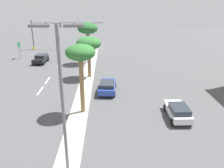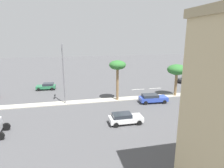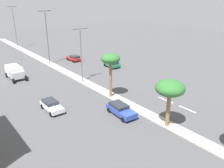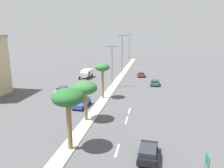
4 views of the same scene
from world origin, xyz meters
The scene contains 18 objects.
ground_plane centered at (0.00, 37.32, 0.00)m, with size 160.00×160.00×0.00m, color #4C4C4F.
median_curb centered at (0.00, 47.99, 0.06)m, with size 1.80×95.98×0.12m, color #B7B2A3.
lane_stripe_trailing centered at (5.51, 13.74, 0.01)m, with size 0.20×2.80×0.01m, color silver.
lane_stripe_near centered at (5.51, 22.31, 0.01)m, with size 0.20×2.80×0.01m, color silver.
lane_stripe_far centered at (5.51, 26.19, 0.01)m, with size 0.20×2.80×0.01m, color silver.
directional_road_sign centered at (13.63, 9.27, 2.20)m, with size 0.10×1.21×3.11m.
palm_tree_mid centered at (0.35, 13.02, 5.85)m, with size 3.45×3.45×6.88m.
palm_tree_leading centered at (-0.33, 21.08, 4.86)m, with size 3.45×3.45×5.79m.
palm_tree_center centered at (-0.39, 32.20, 5.91)m, with size 2.81×2.81×6.82m.
street_lamp_left centered at (-0.20, 40.99, 5.73)m, with size 2.90×0.24×9.54m.
street_lamp_far centered at (0.04, 55.72, 6.84)m, with size 2.90×0.24×11.71m.
street_lamp_leading centered at (-0.27, 77.70, 6.89)m, with size 2.90×0.24×11.80m.
sedan_green_right centered at (9.72, 44.83, 0.73)m, with size 2.25×3.91×1.36m.
sedan_blue_leading centered at (-2.87, 26.76, 0.77)m, with size 2.29×4.71×1.43m.
sedan_black_left centered at (8.86, 12.67, 0.78)m, with size 2.15×4.17×1.48m.
sedan_white_trailing centered at (-9.56, 33.58, 0.74)m, with size 1.92×4.23×1.39m.
sedan_red_rear centered at (5.80, 54.70, 0.73)m, with size 2.18×3.90×1.35m.
box_truck centered at (-9.32, 50.17, 1.28)m, with size 2.52×5.60×2.29m.
Camera 4 is at (8.91, -7.47, 12.74)m, focal length 34.74 mm.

